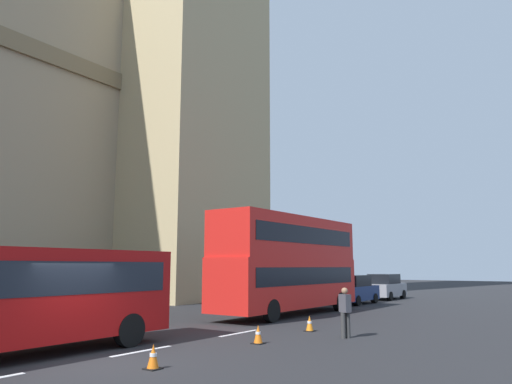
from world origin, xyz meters
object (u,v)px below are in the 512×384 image
sedan_trailing (385,287)px  double_decker_bus (289,261)px  traffic_cone_east (310,324)px  traffic_cone_west (153,357)px  traffic_cone_middle (258,335)px  pedestrian_by_kerb (345,311)px  sedan_lead (354,290)px

sedan_trailing → double_decker_bus: bearing=-179.2°
double_decker_bus → traffic_cone_east: size_ratio=18.05×
traffic_cone_west → traffic_cone_middle: bearing=1.6°
double_decker_bus → pedestrian_by_kerb: double_decker_bus is taller
sedan_lead → traffic_cone_east: bearing=-162.9°
traffic_cone_west → traffic_cone_east: bearing=1.7°
sedan_trailing → traffic_cone_west: sedan_trailing is taller
traffic_cone_east → pedestrian_by_kerb: bearing=-113.7°
double_decker_bus → traffic_cone_east: double_decker_bus is taller
sedan_lead → traffic_cone_west: size_ratio=7.59×
pedestrian_by_kerb → sedan_trailing: bearing=16.7°
double_decker_bus → sedan_trailing: 14.14m
traffic_cone_middle → pedestrian_by_kerb: size_ratio=0.34×
sedan_trailing → sedan_lead: bearing=179.4°
double_decker_bus → sedan_lead: bearing=1.8°
traffic_cone_east → sedan_lead: bearing=17.1°
traffic_cone_east → pedestrian_by_kerb: 2.12m
traffic_cone_middle → traffic_cone_east: bearing=1.7°
sedan_lead → pedestrian_by_kerb: size_ratio=2.60×
double_decker_bus → traffic_cone_middle: size_ratio=18.05×
traffic_cone_middle → pedestrian_by_kerb: (2.70, -1.75, 0.63)m
traffic_cone_east → double_decker_bus: bearing=38.3°
double_decker_bus → traffic_cone_middle: 9.57m
sedan_lead → pedestrian_by_kerb: 15.32m
double_decker_bus → traffic_cone_west: size_ratio=18.05×
sedan_lead → sedan_trailing: 5.57m
double_decker_bus → traffic_cone_west: bearing=-162.5°
traffic_cone_east → traffic_cone_middle: bearing=-178.3°
double_decker_bus → traffic_cone_west: 13.75m
traffic_cone_middle → sedan_trailing: bearing=10.5°
sedan_trailing → pedestrian_by_kerb: (-19.69, -5.89, -0.00)m
sedan_lead → double_decker_bus: bearing=-178.2°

